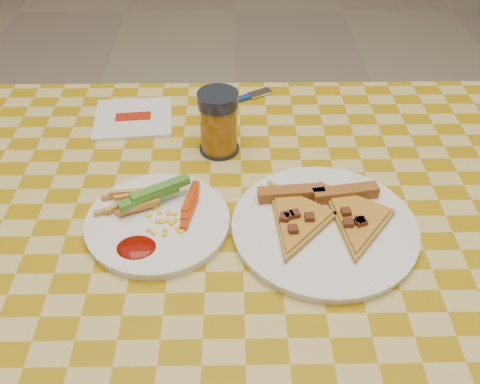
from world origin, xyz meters
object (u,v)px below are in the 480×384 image
Objects in this scene: plate_right at (324,229)px; drink_glass at (218,123)px; table at (242,268)px; plate_left at (158,224)px.

drink_glass reaches higher than plate_right.
plate_right is 2.36× the size of drink_glass.
table is 0.25m from drink_glass.
plate_right is at bearing 1.73° from table.
plate_left is 1.85× the size of drink_glass.
drink_glass reaches higher than table.
plate_right is (0.12, 0.00, 0.08)m from table.
table is 6.17× the size of plate_left.
plate_left is 0.79× the size of plate_right.
plate_left is 0.24m from plate_right.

